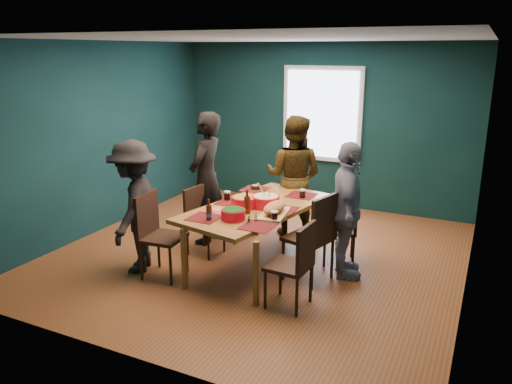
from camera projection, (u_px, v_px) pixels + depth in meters
room at (267, 148)px, 6.35m from camera, size 5.01×5.01×2.71m
dining_table at (256, 212)px, 6.02m from camera, size 1.39×2.17×0.76m
chair_left_far at (219, 203)px, 6.91m from camera, size 0.50×0.50×0.91m
chair_left_mid at (200, 215)px, 6.46m from camera, size 0.44×0.44×0.87m
chair_left_near at (156, 229)px, 5.77m from camera, size 0.49×0.49×0.99m
chair_right_far at (347, 223)px, 6.13m from camera, size 0.51×0.51×0.89m
chair_right_mid at (316, 232)px, 5.60m from camera, size 0.58×0.58×1.04m
chair_right_near at (297, 260)px, 5.04m from camera, size 0.44×0.44×0.92m
person_far_left at (206, 178)px, 6.73m from camera, size 0.48×0.69×1.80m
person_back at (294, 176)px, 7.00m from camera, size 0.87×0.69×1.72m
person_right at (347, 211)px, 5.69m from camera, size 0.69×1.02×1.60m
person_near_left at (134, 207)px, 5.87m from camera, size 0.91×1.16×1.58m
bowl_salad at (244, 201)px, 5.94m from camera, size 0.31×0.31×0.13m
bowl_dumpling at (266, 201)px, 5.95m from camera, size 0.33×0.33×0.31m
bowl_herbs at (233, 214)px, 5.51m from camera, size 0.28×0.28×0.12m
cutting_board at (274, 209)px, 5.67m from camera, size 0.37×0.68×0.15m
small_bowl at (256, 187)px, 6.72m from camera, size 0.13×0.13×0.06m
beer_bottle_a at (209, 213)px, 5.48m from camera, size 0.07×0.07×0.24m
beer_bottle_b at (247, 204)px, 5.70m from camera, size 0.07×0.07×0.28m
cola_glass_a at (209, 209)px, 5.71m from camera, size 0.06×0.06×0.09m
cola_glass_b at (274, 216)px, 5.47m from camera, size 0.08×0.08×0.11m
cola_glass_c at (302, 193)px, 6.32m from camera, size 0.08×0.08×0.11m
cola_glass_d at (227, 195)px, 6.22m from camera, size 0.08×0.08×0.11m
napkin_a at (285, 208)px, 5.91m from camera, size 0.19×0.19×0.00m
napkin_b at (217, 209)px, 5.88m from camera, size 0.16×0.16×0.00m
napkin_c at (255, 229)px, 5.23m from camera, size 0.17×0.17×0.00m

